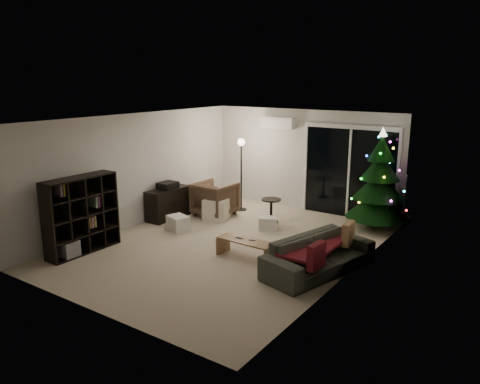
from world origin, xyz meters
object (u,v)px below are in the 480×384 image
object	(u,v)px
media_cabinet	(168,203)
coffee_table	(246,249)
bookshelf	(76,213)
sofa	(319,255)
christmas_tree	(380,179)
armchair	(215,199)

from	to	relation	value
media_cabinet	coffee_table	bearing A→B (deg)	-20.25
bookshelf	coffee_table	size ratio (longest dim) A/B	1.32
sofa	christmas_tree	size ratio (longest dim) A/B	0.95
bookshelf	armchair	size ratio (longest dim) A/B	1.62
bookshelf	media_cabinet	xyz separation A→B (m)	(0.00, 2.55, -0.37)
sofa	coffee_table	world-z (taller)	sofa
armchair	sofa	world-z (taller)	armchair
armchair	bookshelf	bearing A→B (deg)	78.67
christmas_tree	armchair	bearing A→B (deg)	-160.95
media_cabinet	sofa	distance (m)	4.39
christmas_tree	sofa	bearing A→B (deg)	-90.38
bookshelf	coffee_table	world-z (taller)	bookshelf
sofa	media_cabinet	bearing A→B (deg)	93.38
bookshelf	coffee_table	distance (m)	3.32
armchair	media_cabinet	bearing A→B (deg)	48.11
armchair	coffee_table	distance (m)	2.87
bookshelf	media_cabinet	distance (m)	2.58
bookshelf	armchair	world-z (taller)	bookshelf
armchair	christmas_tree	xyz separation A→B (m)	(3.55, 1.23, 0.70)
sofa	coffee_table	size ratio (longest dim) A/B	1.90
sofa	coffee_table	distance (m)	1.40
media_cabinet	sofa	size ratio (longest dim) A/B	0.54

